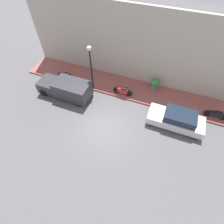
{
  "coord_description": "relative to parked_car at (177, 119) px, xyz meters",
  "views": [
    {
      "loc": [
        -7.02,
        -3.27,
        11.41
      ],
      "look_at": [
        1.22,
        -0.07,
        0.6
      ],
      "focal_mm": 28.0,
      "sensor_mm": 36.0,
      "label": 1
    }
  ],
  "objects": [
    {
      "name": "ground_plane",
      "position": [
        -2.29,
        4.99,
        -0.66
      ],
      "size": [
        60.0,
        60.0,
        0.0
      ],
      "primitive_type": "plane",
      "color": "#514F51"
    },
    {
      "name": "sidewalk",
      "position": [
        2.6,
        4.99,
        -0.59
      ],
      "size": [
        2.84,
        20.0,
        0.14
      ],
      "color": "#934C47",
      "rests_on": "ground_plane"
    },
    {
      "name": "building_facade",
      "position": [
        4.17,
        4.99,
        2.72
      ],
      "size": [
        0.3,
        20.0,
        6.76
      ],
      "color": "#B2A899",
      "rests_on": "ground_plane"
    },
    {
      "name": "parked_car",
      "position": [
        0.0,
        0.0,
        0.0
      ],
      "size": [
        1.75,
        4.24,
        1.4
      ],
      "color": "silver",
      "rests_on": "ground_plane"
    },
    {
      "name": "delivery_van",
      "position": [
        -0.2,
        9.68,
        0.18
      ],
      "size": [
        1.84,
        4.74,
        1.61
      ],
      "color": "#2D2D33",
      "rests_on": "ground_plane"
    },
    {
      "name": "motorcycle_blue",
      "position": [
        1.58,
        10.67,
        -0.11
      ],
      "size": [
        0.3,
        1.81,
        0.74
      ],
      "color": "navy",
      "rests_on": "sidewalk"
    },
    {
      "name": "motorcycle_red",
      "position": [
        1.56,
        4.92,
        -0.08
      ],
      "size": [
        0.3,
        1.77,
        0.82
      ],
      "color": "#B21E1E",
      "rests_on": "sidewalk"
    },
    {
      "name": "motorcycle_black",
      "position": [
        1.74,
        -2.89,
        -0.12
      ],
      "size": [
        0.3,
        1.79,
        0.74
      ],
      "color": "black",
      "rests_on": "sidewalk"
    },
    {
      "name": "streetlamp",
      "position": [
        1.45,
        7.79,
        2.48
      ],
      "size": [
        0.39,
        0.39,
        4.22
      ],
      "color": "black",
      "rests_on": "sidewalk"
    },
    {
      "name": "potted_plant",
      "position": [
        3.32,
        2.45,
        0.11
      ],
      "size": [
        0.78,
        0.78,
        1.13
      ],
      "color": "slate",
      "rests_on": "sidewalk"
    }
  ]
}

